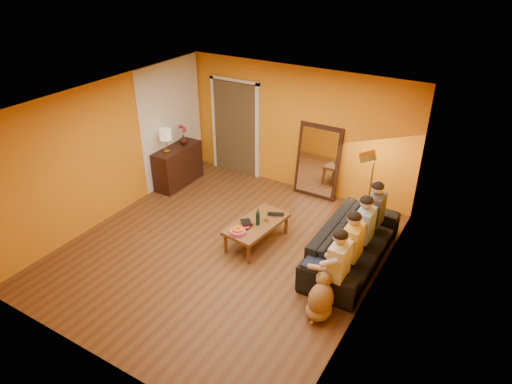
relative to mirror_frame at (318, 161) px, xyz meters
The scene contains 27 objects.
room_shell 2.39m from the mirror_frame, 103.68° to the right, with size 5.00×5.50×2.60m.
white_accent 3.21m from the mirror_frame, 163.83° to the right, with size 0.02×1.90×2.58m, color white.
doorway_recess 2.08m from the mirror_frame, behind, with size 1.06×0.30×2.10m, color #3F2D19.
door_jamb_left 2.64m from the mirror_frame, behind, with size 0.08×0.06×2.20m, color white.
door_jamb_right 1.51m from the mirror_frame, behind, with size 0.08×0.06×2.20m, color white.
door_header 2.46m from the mirror_frame, behind, with size 1.22×0.06×0.08m, color white.
mirror_frame is the anchor object (origin of this frame).
mirror_glass 0.04m from the mirror_frame, 90.00° to the right, with size 0.78×0.02×1.36m, color white.
sideboard 3.01m from the mirror_frame, 158.84° to the right, with size 0.44×1.18×0.85m, color black.
table_lamp 3.13m from the mirror_frame, 153.68° to the right, with size 0.24×0.24×0.51m, color beige, non-canonical shape.
sofa 2.36m from the mirror_frame, 51.39° to the right, with size 0.92×2.35×0.69m, color black.
coffee_table 2.23m from the mirror_frame, 94.46° to the right, with size 0.62×1.22×0.42m, color brown, non-canonical shape.
floor_lamp 1.43m from the mirror_frame, 25.20° to the right, with size 0.30×0.24×1.44m, color #BB9137, non-canonical shape.
dog 3.58m from the mirror_frame, 64.90° to the right, with size 0.36×0.57×0.67m, color #8B5D3E, non-canonical shape.
person_far_left 3.23m from the mirror_frame, 60.70° to the right, with size 0.70×0.44×1.22m, color beige, non-canonical shape.
person_mid_left 2.77m from the mirror_frame, 55.11° to the right, with size 0.70×0.44×1.22m, color gold, non-canonical shape.
person_mid_right 2.34m from the mirror_frame, 47.36° to the right, with size 0.70×0.44×1.22m, color #849DCC, non-canonical shape.
person_far_right 1.97m from the mirror_frame, 36.43° to the right, with size 0.70×0.44×1.22m, color #343338, non-canonical shape.
fruit_bowl 2.63m from the mirror_frame, 95.87° to the right, with size 0.26×0.26×0.16m, color #D34A80, non-canonical shape.
wine_bottle 2.22m from the mirror_frame, 93.07° to the right, with size 0.07×0.07×0.31m, color black.
tumbler 2.06m from the mirror_frame, 91.36° to the right, with size 0.09×0.09×0.08m, color #B27F3F.
laptop 1.84m from the mirror_frame, 89.63° to the right, with size 0.29×0.19×0.02m, color black.
book_lower 2.41m from the mirror_frame, 98.40° to the right, with size 0.17×0.23×0.02m, color black.
book_mid 2.39m from the mirror_frame, 98.20° to the right, with size 0.16×0.22×0.02m, color red.
book_upper 2.41m from the mirror_frame, 98.37° to the right, with size 0.16×0.22×0.02m, color black.
vase 2.92m from the mirror_frame, 163.43° to the right, with size 0.19×0.19×0.20m, color black.
flowers 2.94m from the mirror_frame, 163.43° to the right, with size 0.17×0.17×0.45m, color red, non-canonical shape.
Camera 1 is at (3.77, -5.24, 4.68)m, focal length 32.00 mm.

